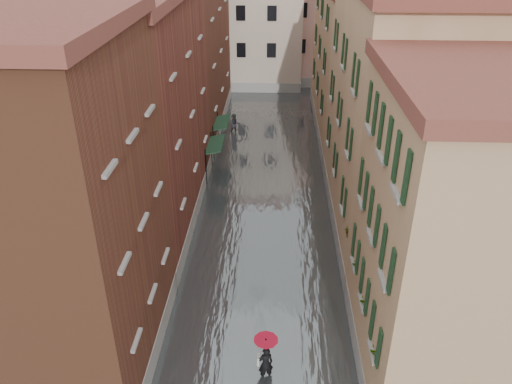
# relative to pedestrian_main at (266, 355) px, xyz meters

# --- Properties ---
(ground) EXTENTS (120.00, 120.00, 0.00)m
(ground) POSITION_rel_pedestrian_main_xyz_m (-0.38, 2.88, -1.25)
(ground) COLOR #4F5052
(ground) RESTS_ON ground
(floodwater) EXTENTS (10.00, 60.00, 0.20)m
(floodwater) POSITION_rel_pedestrian_main_xyz_m (-0.38, 15.88, -1.15)
(floodwater) COLOR #4D5255
(floodwater) RESTS_ON ground
(building_left_near) EXTENTS (6.00, 8.00, 13.00)m
(building_left_near) POSITION_rel_pedestrian_main_xyz_m (-7.38, 0.88, 5.25)
(building_left_near) COLOR brown
(building_left_near) RESTS_ON ground
(building_left_mid) EXTENTS (6.00, 14.00, 12.50)m
(building_left_mid) POSITION_rel_pedestrian_main_xyz_m (-7.38, 11.88, 5.00)
(building_left_mid) COLOR brown
(building_left_mid) RESTS_ON ground
(building_left_far) EXTENTS (6.00, 16.00, 14.00)m
(building_left_far) POSITION_rel_pedestrian_main_xyz_m (-7.38, 26.88, 5.75)
(building_left_far) COLOR brown
(building_left_far) RESTS_ON ground
(building_right_near) EXTENTS (6.00, 8.00, 11.50)m
(building_right_near) POSITION_rel_pedestrian_main_xyz_m (6.62, 0.88, 4.50)
(building_right_near) COLOR #AB7F58
(building_right_near) RESTS_ON ground
(building_right_mid) EXTENTS (6.00, 14.00, 13.00)m
(building_right_mid) POSITION_rel_pedestrian_main_xyz_m (6.62, 11.88, 5.25)
(building_right_mid) COLOR tan
(building_right_mid) RESTS_ON ground
(building_right_far) EXTENTS (6.00, 16.00, 11.50)m
(building_right_far) POSITION_rel_pedestrian_main_xyz_m (6.62, 26.88, 4.50)
(building_right_far) COLOR #AB7F58
(building_right_far) RESTS_ON ground
(building_end_cream) EXTENTS (12.00, 9.00, 13.00)m
(building_end_cream) POSITION_rel_pedestrian_main_xyz_m (-3.38, 40.88, 5.25)
(building_end_cream) COLOR #B4A18F
(building_end_cream) RESTS_ON ground
(building_end_pink) EXTENTS (10.00, 9.00, 12.00)m
(building_end_pink) POSITION_rel_pedestrian_main_xyz_m (5.62, 42.88, 4.75)
(building_end_pink) COLOR #D39D94
(building_end_pink) RESTS_ON ground
(awning_near) EXTENTS (1.09, 3.06, 2.80)m
(awning_near) POSITION_rel_pedestrian_main_xyz_m (-3.87, 17.22, 1.22)
(awning_near) COLOR #16321F
(awning_near) RESTS_ON ground
(awning_far) EXTENTS (1.09, 3.04, 2.80)m
(awning_far) POSITION_rel_pedestrian_main_xyz_m (-3.87, 21.39, 1.22)
(awning_far) COLOR #16321F
(awning_far) RESTS_ON ground
(window_planters) EXTENTS (0.59, 8.20, 0.84)m
(window_planters) POSITION_rel_pedestrian_main_xyz_m (3.74, 2.04, 2.26)
(window_planters) COLOR #9C3E33
(window_planters) RESTS_ON ground
(pedestrian_main) EXTENTS (0.95, 0.95, 2.06)m
(pedestrian_main) POSITION_rel_pedestrian_main_xyz_m (0.00, 0.00, 0.00)
(pedestrian_main) COLOR black
(pedestrian_main) RESTS_ON ground
(pedestrian_far) EXTENTS (1.06, 0.93, 1.82)m
(pedestrian_far) POSITION_rel_pedestrian_main_xyz_m (-3.19, 25.16, -0.34)
(pedestrian_far) COLOR black
(pedestrian_far) RESTS_ON ground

